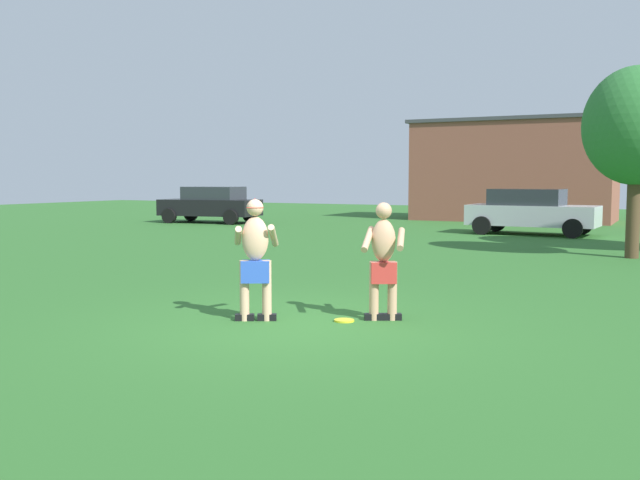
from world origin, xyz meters
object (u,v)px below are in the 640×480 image
object	(u,v)px
player_in_red	(383,259)
frisbee	(344,320)
tree_left_field	(637,127)
car_silver_near_post	(531,211)
player_with_cap	(255,254)
car_black_far_end	(211,204)

from	to	relation	value
player_in_red	frisbee	distance (m)	1.00
tree_left_field	car_silver_near_post	bearing A→B (deg)	119.70
player_in_red	player_with_cap	bearing A→B (deg)	-152.34
frisbee	car_black_far_end	world-z (taller)	car_black_far_end
player_with_cap	player_in_red	world-z (taller)	player_with_cap
player_with_cap	car_silver_near_post	distance (m)	16.95
player_with_cap	car_silver_near_post	bearing A→B (deg)	88.11
car_black_far_end	tree_left_field	world-z (taller)	tree_left_field
car_silver_near_post	tree_left_field	world-z (taller)	tree_left_field
player_with_cap	player_in_red	distance (m)	1.76
frisbee	car_black_far_end	size ratio (longest dim) A/B	0.06
car_silver_near_post	car_black_far_end	xyz separation A→B (m)	(-13.71, 0.29, 0.00)
player_with_cap	car_black_far_end	world-z (taller)	player_with_cap
tree_left_field	car_black_far_end	bearing A→B (deg)	159.19
frisbee	car_black_far_end	bearing A→B (deg)	130.43
car_silver_near_post	tree_left_field	distance (m)	7.61
player_with_cap	car_black_far_end	size ratio (longest dim) A/B	0.38
car_silver_near_post	car_black_far_end	size ratio (longest dim) A/B	0.98
car_silver_near_post	tree_left_field	xyz separation A→B (m)	(3.58, -6.28, 2.37)
car_black_far_end	tree_left_field	size ratio (longest dim) A/B	0.96
player_in_red	car_black_far_end	world-z (taller)	player_in_red
player_in_red	tree_left_field	size ratio (longest dim) A/B	0.35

